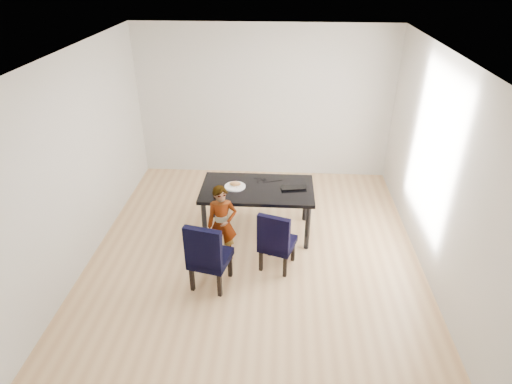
# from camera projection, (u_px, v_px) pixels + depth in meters

# --- Properties ---
(floor) EXTENTS (4.50, 5.00, 0.01)m
(floor) POSITION_uv_depth(u_px,v_px,m) (255.00, 252.00, 6.02)
(floor) COLOR tan
(floor) RESTS_ON ground
(ceiling) EXTENTS (4.50, 5.00, 0.01)m
(ceiling) POSITION_uv_depth(u_px,v_px,m) (255.00, 54.00, 4.69)
(ceiling) COLOR white
(ceiling) RESTS_ON wall_back
(wall_back) EXTENTS (4.50, 0.01, 2.70)m
(wall_back) POSITION_uv_depth(u_px,v_px,m) (264.00, 103.00, 7.53)
(wall_back) COLOR beige
(wall_back) RESTS_ON ground
(wall_front) EXTENTS (4.50, 0.01, 2.70)m
(wall_front) POSITION_uv_depth(u_px,v_px,m) (233.00, 312.00, 3.18)
(wall_front) COLOR silver
(wall_front) RESTS_ON ground
(wall_left) EXTENTS (0.01, 5.00, 2.70)m
(wall_left) POSITION_uv_depth(u_px,v_px,m) (80.00, 160.00, 5.48)
(wall_left) COLOR silver
(wall_left) RESTS_ON ground
(wall_right) EXTENTS (0.01, 5.00, 2.70)m
(wall_right) POSITION_uv_depth(u_px,v_px,m) (439.00, 170.00, 5.23)
(wall_right) COLOR white
(wall_right) RESTS_ON ground
(dining_table) EXTENTS (1.60, 0.90, 0.75)m
(dining_table) POSITION_uv_depth(u_px,v_px,m) (257.00, 210.00, 6.27)
(dining_table) COLOR black
(dining_table) RESTS_ON floor
(chair_left) EXTENTS (0.55, 0.56, 0.95)m
(chair_left) POSITION_uv_depth(u_px,v_px,m) (210.00, 253.00, 5.22)
(chair_left) COLOR black
(chair_left) RESTS_ON floor
(chair_right) EXTENTS (0.53, 0.54, 0.87)m
(chair_right) POSITION_uv_depth(u_px,v_px,m) (278.00, 239.00, 5.54)
(chair_right) COLOR black
(chair_right) RESTS_ON floor
(child) EXTENTS (0.45, 0.35, 1.10)m
(child) POSITION_uv_depth(u_px,v_px,m) (222.00, 224.00, 5.64)
(child) COLOR #FD3E15
(child) RESTS_ON floor
(plate) EXTENTS (0.37, 0.37, 0.02)m
(plate) POSITION_uv_depth(u_px,v_px,m) (235.00, 186.00, 6.10)
(plate) COLOR white
(plate) RESTS_ON dining_table
(sandwich) EXTENTS (0.17, 0.09, 0.07)m
(sandwich) POSITION_uv_depth(u_px,v_px,m) (235.00, 184.00, 6.09)
(sandwich) COLOR #BA7D42
(sandwich) RESTS_ON plate
(laptop) EXTENTS (0.40, 0.29, 0.03)m
(laptop) POSITION_uv_depth(u_px,v_px,m) (293.00, 186.00, 6.10)
(laptop) COLOR black
(laptop) RESTS_ON dining_table
(cable_tangle) EXTENTS (0.17, 0.17, 0.01)m
(cable_tangle) POSITION_uv_depth(u_px,v_px,m) (262.00, 181.00, 6.24)
(cable_tangle) COLOR black
(cable_tangle) RESTS_ON dining_table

